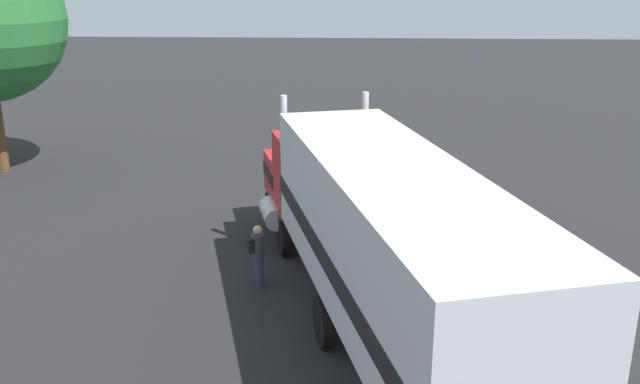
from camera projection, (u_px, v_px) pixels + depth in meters
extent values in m
plane|color=#232326|center=(326.00, 233.00, 20.76)|extent=(120.00, 120.00, 0.00)
cube|color=silver|center=(452.00, 268.00, 18.36)|extent=(4.29, 1.29, 0.01)
cube|color=silver|center=(564.00, 317.00, 15.78)|extent=(4.26, 1.40, 0.01)
cube|color=#B21919|center=(309.00, 173.00, 20.80)|extent=(2.41, 2.89, 1.20)
cube|color=#B21919|center=(321.00, 172.00, 19.16)|extent=(2.02, 2.78, 2.20)
cube|color=silver|center=(303.00, 165.00, 21.67)|extent=(0.64, 2.04, 1.08)
cube|color=black|center=(309.00, 172.00, 20.78)|extent=(2.42, 2.93, 0.36)
cylinder|color=silver|center=(285.00, 159.00, 18.24)|extent=(0.18, 0.18, 3.40)
cylinder|color=silver|center=(364.00, 154.00, 18.69)|extent=(0.18, 0.18, 3.40)
cube|color=silver|center=(393.00, 237.00, 13.10)|extent=(10.81, 5.33, 2.80)
cube|color=black|center=(392.00, 257.00, 13.23)|extent=(10.82, 5.37, 0.44)
cylinder|color=silver|center=(273.00, 213.00, 19.67)|extent=(1.42, 0.97, 0.64)
cylinder|color=black|center=(272.00, 209.00, 21.21)|extent=(1.14, 0.59, 1.10)
cylinder|color=black|center=(341.00, 204.00, 21.67)|extent=(1.14, 0.59, 1.10)
cylinder|color=black|center=(285.00, 236.00, 19.08)|extent=(1.14, 0.59, 1.10)
cylinder|color=black|center=(361.00, 230.00, 19.53)|extent=(1.14, 0.59, 1.10)
cylinder|color=black|center=(325.00, 321.00, 14.49)|extent=(1.14, 0.59, 1.10)
cylinder|color=black|center=(424.00, 310.00, 14.94)|extent=(1.14, 0.59, 1.10)
cylinder|color=#2D3347|center=(258.00, 270.00, 17.26)|extent=(0.18, 0.18, 0.82)
cylinder|color=#2D3347|center=(260.00, 272.00, 17.13)|extent=(0.18, 0.18, 0.82)
cylinder|color=#333338|center=(258.00, 245.00, 16.98)|extent=(0.34, 0.34, 0.58)
sphere|color=tan|center=(258.00, 230.00, 16.85)|extent=(0.23, 0.23, 0.23)
cube|color=black|center=(250.00, 245.00, 16.89)|extent=(0.30, 0.26, 0.36)
cylinder|color=silver|center=(613.00, 384.00, 11.90)|extent=(0.29, 0.12, 0.69)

